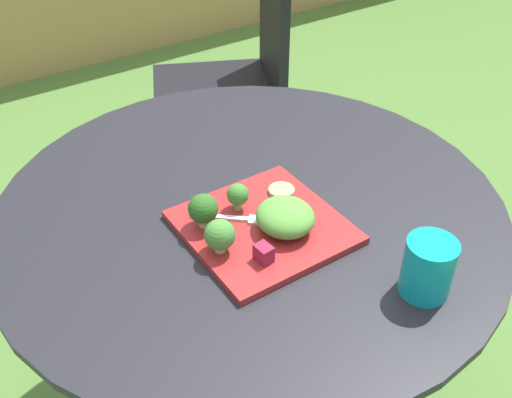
% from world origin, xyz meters
% --- Properties ---
extents(patio_table, '(1.00, 1.00, 0.70)m').
position_xyz_m(patio_table, '(0.00, 0.00, 0.48)').
color(patio_table, black).
rests_on(patio_table, ground_plane).
extents(patio_chair, '(0.59, 0.59, 0.90)m').
position_xyz_m(patio_chair, '(0.53, 0.85, 0.53)').
color(patio_chair, black).
rests_on(patio_chair, ground_plane).
extents(salad_plate, '(0.28, 0.28, 0.01)m').
position_xyz_m(salad_plate, '(-0.03, -0.08, 0.71)').
color(salad_plate, maroon).
rests_on(salad_plate, patio_table).
extents(drinking_glass, '(0.08, 0.08, 0.10)m').
position_xyz_m(drinking_glass, '(0.11, -0.36, 0.75)').
color(drinking_glass, '#0F8C93').
rests_on(drinking_glass, patio_table).
extents(fork, '(0.13, 0.11, 0.00)m').
position_xyz_m(fork, '(-0.05, -0.05, 0.72)').
color(fork, silver).
rests_on(fork, salad_plate).
extents(lettuce_mound, '(0.10, 0.11, 0.06)m').
position_xyz_m(lettuce_mound, '(-0.00, -0.12, 0.74)').
color(lettuce_mound, '#519338').
rests_on(lettuce_mound, salad_plate).
extents(broccoli_floret_0, '(0.04, 0.04, 0.05)m').
position_xyz_m(broccoli_floret_0, '(-0.04, -0.02, 0.75)').
color(broccoli_floret_0, '#99B770').
rests_on(broccoli_floret_0, salad_plate).
extents(broccoli_floret_1, '(0.05, 0.05, 0.06)m').
position_xyz_m(broccoli_floret_1, '(-0.13, -0.10, 0.75)').
color(broccoli_floret_1, '#99B770').
rests_on(broccoli_floret_1, salad_plate).
extents(broccoli_floret_2, '(0.06, 0.06, 0.07)m').
position_xyz_m(broccoli_floret_2, '(-0.12, -0.03, 0.76)').
color(broccoli_floret_2, '#99B770').
rests_on(broccoli_floret_2, salad_plate).
extents(cucumber_slice_0, '(0.05, 0.05, 0.01)m').
position_xyz_m(cucumber_slice_0, '(0.06, -0.02, 0.72)').
color(cucumber_slice_0, '#8EB766').
rests_on(cucumber_slice_0, salad_plate).
extents(beet_chunk_0, '(0.03, 0.03, 0.03)m').
position_xyz_m(beet_chunk_0, '(-0.08, -0.16, 0.73)').
color(beet_chunk_0, maroon).
rests_on(beet_chunk_0, salad_plate).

